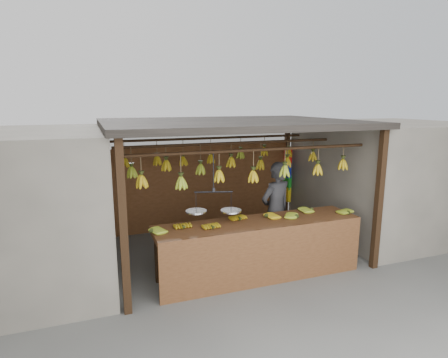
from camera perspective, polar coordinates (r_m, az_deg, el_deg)
name	(u,v)px	position (r m, az deg, el deg)	size (l,w,h in m)	color
ground	(230,250)	(7.09, 0.85, -10.82)	(80.00, 80.00, 0.00)	#5B5B57
stall	(223,143)	(6.90, -0.08, 5.51)	(4.30, 3.30, 2.40)	black
neighbor_left	(2,210)	(6.43, -30.71, -4.05)	(3.00, 3.00, 2.30)	slate
neighbor_right	(388,177)	(8.67, 23.69, 0.31)	(3.00, 3.00, 2.30)	slate
counter	(261,236)	(5.80, 5.70, -8.64)	(3.45, 0.74, 0.96)	brown
hanging_bananas	(230,165)	(6.64, 0.97, 2.22)	(3.61, 2.20, 0.40)	#BA9713
balance_scale	(214,208)	(5.61, -1.59, -4.51)	(0.81, 0.46, 0.91)	black
vendor	(276,211)	(6.53, 7.87, -4.88)	(0.63, 0.41, 1.73)	#262628
bag_bundles	(287,175)	(8.77, 9.59, 0.53)	(0.08, 0.26, 1.23)	red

